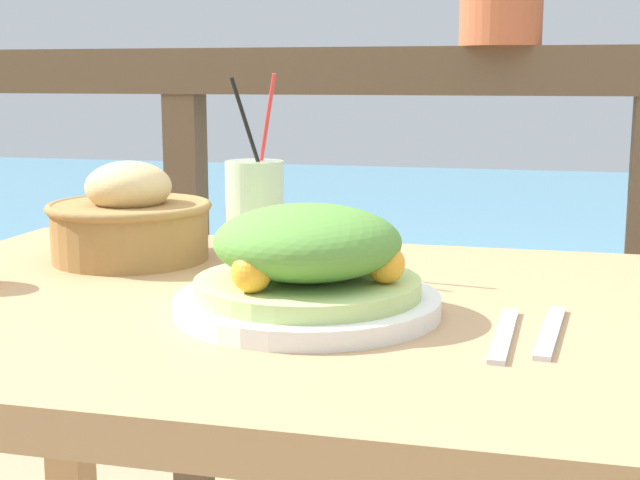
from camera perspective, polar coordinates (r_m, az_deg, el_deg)
patio_table at (r=1.03m, az=-1.60°, el=-10.26°), size 1.06×0.73×0.78m
railing_fence at (r=1.76m, az=5.34°, el=2.10°), size 2.80×0.08×1.08m
sea_backdrop at (r=4.31m, az=10.30°, el=-0.78°), size 12.00×4.00×0.39m
salad_plate at (r=0.93m, az=-0.80°, el=-1.76°), size 0.28×0.28×0.12m
drink_glass at (r=1.13m, az=-4.17°, el=1.54°), size 0.07×0.07×0.25m
bread_basket at (r=1.23m, az=-12.07°, el=1.24°), size 0.22×0.22×0.13m
fork at (r=0.87m, az=11.71°, el=-5.93°), size 0.02×0.18×0.00m
knife at (r=0.89m, az=14.54°, el=-5.69°), size 0.03×0.18×0.00m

